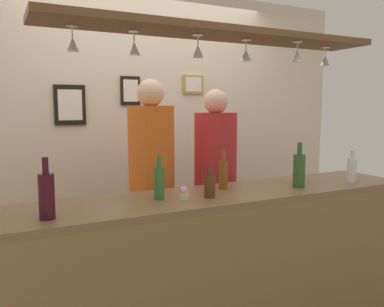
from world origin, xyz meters
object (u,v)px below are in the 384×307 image
at_px(bottle_beer_brown_stubby, 210,186).
at_px(bottle_beer_amber_tall, 223,174).
at_px(picture_frame_upper_small, 193,85).
at_px(person_left_orange_shirt, 151,172).
at_px(person_right_red_shirt, 215,172).
at_px(picture_frame_caricature, 70,105).
at_px(bottle_wine_dark_red, 47,195).
at_px(cupcake, 184,193).
at_px(picture_frame_crest, 130,91).
at_px(bottle_champagne_green, 299,170).
at_px(bottle_soda_clear, 352,169).
at_px(bottle_beer_green_import, 159,182).

bearing_deg(bottle_beer_brown_stubby, bottle_beer_amber_tall, 41.41).
relative_size(bottle_beer_brown_stubby, picture_frame_upper_small, 0.82).
distance_m(person_left_orange_shirt, picture_frame_upper_small, 1.27).
bearing_deg(person_right_red_shirt, picture_frame_caricature, 141.89).
xyz_separation_m(bottle_wine_dark_red, cupcake, (0.75, 0.06, -0.08)).
distance_m(person_right_red_shirt, bottle_beer_amber_tall, 0.59).
xyz_separation_m(person_left_orange_shirt, picture_frame_crest, (0.10, 0.77, 0.62)).
height_order(bottle_champagne_green, bottle_soda_clear, bottle_champagne_green).
distance_m(person_right_red_shirt, picture_frame_crest, 1.11).
bearing_deg(bottle_soda_clear, bottle_beer_brown_stubby, 178.03).
relative_size(bottle_soda_clear, cupcake, 2.95).
relative_size(bottle_champagne_green, picture_frame_upper_small, 1.36).
height_order(person_left_orange_shirt, bottle_beer_brown_stubby, person_left_orange_shirt).
xyz_separation_m(bottle_champagne_green, cupcake, (-0.84, 0.03, -0.08)).
xyz_separation_m(bottle_beer_brown_stubby, cupcake, (-0.16, 0.02, -0.03)).
height_order(bottle_beer_green_import, picture_frame_caricature, picture_frame_caricature).
relative_size(bottle_champagne_green, bottle_beer_amber_tall, 1.15).
bearing_deg(bottle_soda_clear, bottle_beer_green_import, 174.48).
distance_m(bottle_beer_brown_stubby, bottle_wine_dark_red, 0.92).
bearing_deg(bottle_wine_dark_red, bottle_beer_amber_tall, 11.10).
bearing_deg(cupcake, bottle_beer_amber_tall, 23.23).
height_order(cupcake, picture_frame_crest, picture_frame_crest).
xyz_separation_m(bottle_soda_clear, picture_frame_caricature, (-1.67, 1.52, 0.46)).
distance_m(person_right_red_shirt, picture_frame_upper_small, 1.08).
height_order(bottle_beer_brown_stubby, bottle_soda_clear, bottle_soda_clear).
distance_m(person_right_red_shirt, bottle_beer_green_import, 0.96).
xyz_separation_m(bottle_beer_green_import, bottle_wine_dark_red, (-0.63, -0.14, 0.01)).
height_order(bottle_beer_green_import, picture_frame_upper_small, picture_frame_upper_small).
bearing_deg(bottle_wine_dark_red, person_left_orange_shirt, 42.63).
xyz_separation_m(bottle_soda_clear, bottle_wine_dark_red, (-2.05, -0.00, 0.03)).
xyz_separation_m(person_right_red_shirt, picture_frame_crest, (-0.45, 0.77, 0.66)).
relative_size(person_left_orange_shirt, bottle_beer_brown_stubby, 9.49).
bearing_deg(person_left_orange_shirt, picture_frame_caricature, 119.60).
bearing_deg(bottle_beer_amber_tall, bottle_wine_dark_red, -168.90).
height_order(bottle_champagne_green, bottle_beer_green_import, bottle_champagne_green).
xyz_separation_m(bottle_beer_brown_stubby, bottle_soda_clear, (1.13, -0.04, 0.02)).
relative_size(bottle_beer_green_import, bottle_wine_dark_red, 0.87).
distance_m(person_right_red_shirt, cupcake, 0.92).
distance_m(bottle_beer_brown_stubby, bottle_beer_green_import, 0.30).
bearing_deg(picture_frame_crest, bottle_beer_green_import, -101.54).
xyz_separation_m(person_left_orange_shirt, bottle_beer_brown_stubby, (0.10, -0.71, 0.01)).
distance_m(person_left_orange_shirt, bottle_beer_brown_stubby, 0.72).
relative_size(bottle_champagne_green, cupcake, 3.85).
xyz_separation_m(cupcake, picture_frame_upper_small, (0.80, 1.46, 0.71)).
height_order(bottle_beer_amber_tall, picture_frame_caricature, picture_frame_caricature).
xyz_separation_m(bottle_soda_clear, cupcake, (-1.29, 0.06, -0.06)).
height_order(bottle_champagne_green, bottle_wine_dark_red, same).
height_order(bottle_soda_clear, picture_frame_upper_small, picture_frame_upper_small).
bearing_deg(person_left_orange_shirt, picture_frame_upper_small, 46.40).
height_order(picture_frame_upper_small, picture_frame_caricature, picture_frame_upper_small).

